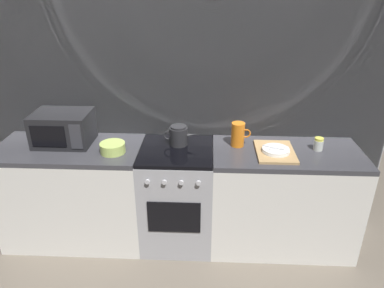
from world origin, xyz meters
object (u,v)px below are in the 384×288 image
at_px(microwave, 63,128).
at_px(dish_pile, 275,151).
at_px(spice_jar, 318,144).
at_px(pitcher, 238,134).
at_px(kettle, 179,136).
at_px(stove_unit, 177,196).
at_px(mixing_bowl, 113,148).

xyz_separation_m(microwave, dish_pile, (1.74, -0.11, -0.12)).
height_order(microwave, spice_jar, microwave).
bearing_deg(spice_jar, pitcher, 175.41).
bearing_deg(spice_jar, kettle, 177.58).
xyz_separation_m(dish_pile, spice_jar, (0.35, 0.08, 0.03)).
distance_m(stove_unit, spice_jar, 1.25).
distance_m(kettle, dish_pile, 0.79).
bearing_deg(kettle, dish_pile, -9.22).
distance_m(kettle, spice_jar, 1.13).
bearing_deg(dish_pile, pitcher, 155.83).
bearing_deg(stove_unit, dish_pile, -2.36).
bearing_deg(mixing_bowl, pitcher, 9.86).
xyz_separation_m(microwave, pitcher, (1.45, 0.02, -0.03)).
bearing_deg(pitcher, mixing_bowl, -170.14).
bearing_deg(kettle, pitcher, 0.44).
xyz_separation_m(mixing_bowl, dish_pile, (1.29, 0.04, -0.02)).
distance_m(stove_unit, pitcher, 0.75).
height_order(microwave, kettle, microwave).
bearing_deg(pitcher, microwave, -179.26).
distance_m(kettle, mixing_bowl, 0.54).
height_order(kettle, pitcher, pitcher).
relative_size(kettle, pitcher, 1.42).
height_order(microwave, pitcher, microwave).
distance_m(kettle, pitcher, 0.49).
bearing_deg(kettle, stove_unit, -97.63).
height_order(mixing_bowl, pitcher, pitcher).
xyz_separation_m(stove_unit, spice_jar, (1.14, 0.05, 0.50)).
bearing_deg(dish_pile, mixing_bowl, -178.05).
bearing_deg(dish_pile, kettle, 170.78).
xyz_separation_m(microwave, kettle, (0.96, 0.01, -0.05)).
xyz_separation_m(mixing_bowl, pitcher, (1.00, 0.17, 0.06)).
bearing_deg(dish_pile, stove_unit, 177.64).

